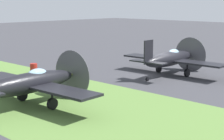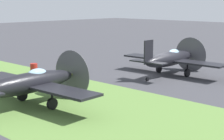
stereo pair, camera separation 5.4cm
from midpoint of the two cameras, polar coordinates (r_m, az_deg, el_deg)
ground_plane at (r=29.96m, az=7.16°, el=-1.01°), size 160.00×160.00×0.00m
grass_verge at (r=22.79m, az=-8.42°, el=-4.72°), size 120.00×11.00×0.01m
airplane_lead at (r=30.46m, az=9.24°, el=1.76°), size 9.23×7.33×3.30m
airplane_wingman at (r=21.51m, az=-12.45°, el=-1.94°), size 9.41×7.44×3.35m
fuel_drum at (r=31.35m, az=-12.07°, el=0.18°), size 0.60×0.60×0.90m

